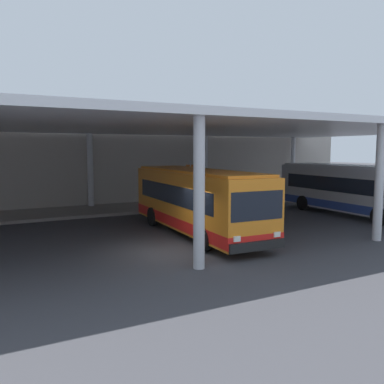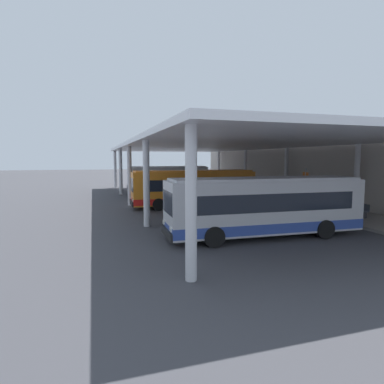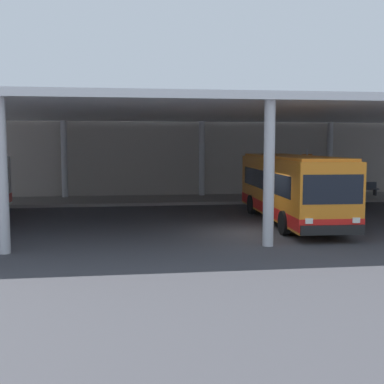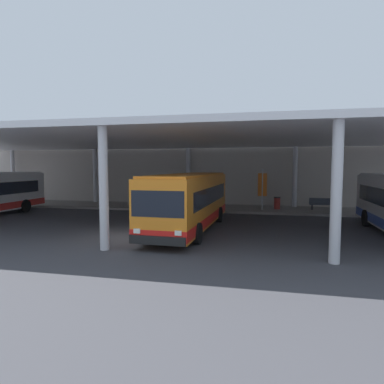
# 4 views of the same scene
# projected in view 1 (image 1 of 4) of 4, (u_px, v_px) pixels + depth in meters

# --- Properties ---
(ground_plane) EXTENTS (200.00, 200.00, 0.00)m
(ground_plane) POSITION_uv_depth(u_px,v_px,m) (170.00, 252.00, 15.90)
(ground_plane) COLOR #3D3D42
(platform_kerb) EXTENTS (42.00, 4.50, 0.18)m
(platform_kerb) POSITION_uv_depth(u_px,v_px,m) (98.00, 210.00, 26.25)
(platform_kerb) COLOR gray
(platform_kerb) RESTS_ON ground
(station_building_facade) EXTENTS (48.00, 1.60, 6.83)m
(station_building_facade) POSITION_uv_depth(u_px,v_px,m) (85.00, 160.00, 28.76)
(station_building_facade) COLOR #ADA399
(station_building_facade) RESTS_ON ground
(canopy_shelter) EXTENTS (40.00, 17.00, 5.55)m
(canopy_shelter) POSITION_uv_depth(u_px,v_px,m) (125.00, 127.00, 20.18)
(canopy_shelter) COLOR silver
(canopy_shelter) RESTS_ON ground
(bus_second_bay) EXTENTS (2.96, 10.61, 3.17)m
(bus_second_bay) POSITION_uv_depth(u_px,v_px,m) (196.00, 200.00, 19.21)
(bus_second_bay) COLOR orange
(bus_second_bay) RESTS_ON ground
(bus_middle_bay) EXTENTS (2.97, 10.61, 3.17)m
(bus_middle_bay) POSITION_uv_depth(u_px,v_px,m) (350.00, 189.00, 24.71)
(bus_middle_bay) COLOR #B7B7BC
(bus_middle_bay) RESTS_ON ground
(bench_waiting) EXTENTS (1.80, 0.45, 0.92)m
(bench_waiting) POSITION_uv_depth(u_px,v_px,m) (236.00, 193.00, 31.36)
(bench_waiting) COLOR #383D47
(bench_waiting) RESTS_ON platform_kerb
(trash_bin) EXTENTS (0.52, 0.52, 0.98)m
(trash_bin) POSITION_uv_depth(u_px,v_px,m) (200.00, 196.00, 29.61)
(trash_bin) COLOR maroon
(trash_bin) RESTS_ON platform_kerb
(banner_sign) EXTENTS (0.70, 0.12, 3.20)m
(banner_sign) POSITION_uv_depth(u_px,v_px,m) (190.00, 180.00, 28.35)
(banner_sign) COLOR #B2B2B7
(banner_sign) RESTS_ON platform_kerb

